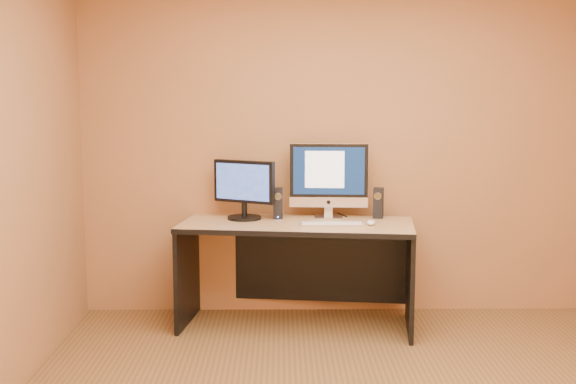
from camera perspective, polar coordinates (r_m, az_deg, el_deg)
walls at (r=3.64m, az=6.61°, el=1.19°), size 4.00×4.00×2.60m
desk at (r=5.35m, az=0.71°, el=-6.55°), size 1.76×0.95×0.78m
imac at (r=5.44m, az=3.24°, el=0.96°), size 0.61×0.26×0.58m
second_monitor at (r=5.39m, az=-3.48°, el=0.16°), size 0.56×0.45×0.44m
speaker_left at (r=5.42m, az=-0.80°, el=-0.90°), size 0.07×0.08×0.23m
speaker_right at (r=5.48m, az=7.15°, el=-0.87°), size 0.09×0.09×0.23m
keyboard at (r=5.17m, az=3.49°, el=-2.54°), size 0.45×0.13×0.02m
mouse at (r=5.20m, az=6.57°, el=-2.41°), size 0.08×0.12×0.04m
cable_a at (r=5.62m, az=4.22°, el=-1.78°), size 0.08×0.22×0.01m
cable_b at (r=5.61m, az=3.09°, el=-1.77°), size 0.09×0.17×0.01m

